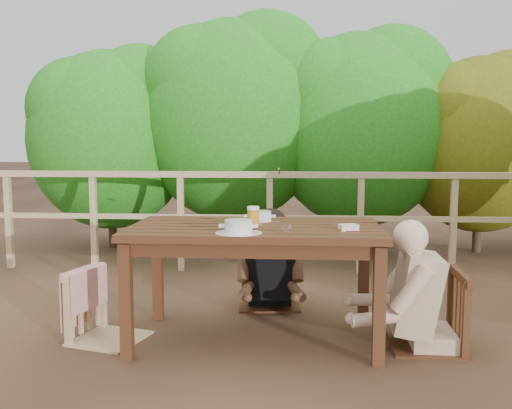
# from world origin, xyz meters

# --- Properties ---
(ground) EXTENTS (60.00, 60.00, 0.00)m
(ground) POSITION_xyz_m (0.00, 0.00, 0.00)
(ground) COLOR brown
(ground) RESTS_ON ground
(table) EXTENTS (1.63, 0.91, 0.75)m
(table) POSITION_xyz_m (0.00, 0.00, 0.38)
(table) COLOR #3E2011
(table) RESTS_ON ground
(chair_left) EXTENTS (0.54, 0.54, 0.88)m
(chair_left) POSITION_xyz_m (-0.97, -0.07, 0.44)
(chair_left) COLOR tan
(chair_left) RESTS_ON ground
(chair_far) EXTENTS (0.51, 0.51, 0.96)m
(chair_far) POSITION_xyz_m (0.06, 0.81, 0.48)
(chair_far) COLOR #3E2011
(chair_far) RESTS_ON ground
(chair_right) EXTENTS (0.48, 0.48, 0.93)m
(chair_right) POSITION_xyz_m (1.10, -0.06, 0.47)
(chair_right) COLOR #3E2011
(chair_right) RESTS_ON ground
(woman) EXTENTS (0.53, 0.63, 1.21)m
(woman) POSITION_xyz_m (0.06, 0.83, 0.61)
(woman) COLOR black
(woman) RESTS_ON ground
(diner_right) EXTENTS (0.69, 0.57, 1.35)m
(diner_right) POSITION_xyz_m (1.13, -0.06, 0.68)
(diner_right) COLOR tan
(diner_right) RESTS_ON ground
(railing) EXTENTS (5.60, 0.10, 1.01)m
(railing) POSITION_xyz_m (0.00, 2.00, 0.51)
(railing) COLOR tan
(railing) RESTS_ON ground
(hedge_row) EXTENTS (6.60, 1.60, 3.80)m
(hedge_row) POSITION_xyz_m (0.40, 3.20, 1.90)
(hedge_row) COLOR #217018
(hedge_row) RESTS_ON ground
(soup_near) EXTENTS (0.28, 0.28, 0.09)m
(soup_near) POSITION_xyz_m (-0.08, -0.30, 0.80)
(soup_near) COLOR white
(soup_near) RESTS_ON table
(soup_far) EXTENTS (0.26, 0.26, 0.09)m
(soup_far) POSITION_xyz_m (0.02, 0.20, 0.79)
(soup_far) COLOR silver
(soup_far) RESTS_ON table
(bread_roll) EXTENTS (0.14, 0.11, 0.08)m
(bread_roll) POSITION_xyz_m (-0.06, -0.15, 0.79)
(bread_roll) COLOR olive
(bread_roll) RESTS_ON table
(beer_glass) EXTENTS (0.08, 0.08, 0.15)m
(beer_glass) POSITION_xyz_m (-0.01, -0.08, 0.83)
(beer_glass) COLOR orange
(beer_glass) RESTS_ON table
(tumbler) EXTENTS (0.06, 0.06, 0.07)m
(tumbler) POSITION_xyz_m (0.21, -0.30, 0.79)
(tumbler) COLOR silver
(tumbler) RESTS_ON table
(butter_tub) EXTENTS (0.13, 0.11, 0.05)m
(butter_tub) POSITION_xyz_m (0.59, -0.14, 0.78)
(butter_tub) COLOR white
(butter_tub) RESTS_ON table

